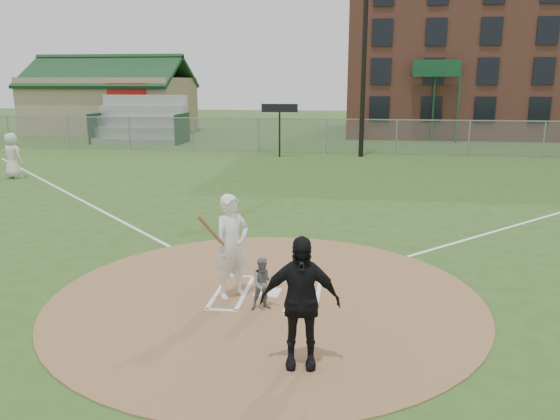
# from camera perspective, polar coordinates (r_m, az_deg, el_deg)

# --- Properties ---
(ground) EXTENTS (140.00, 140.00, 0.00)m
(ground) POSITION_cam_1_polar(r_m,az_deg,el_deg) (10.84, -1.44, -9.14)
(ground) COLOR #2C4F1B
(ground) RESTS_ON ground
(dirt_circle) EXTENTS (8.40, 8.40, 0.02)m
(dirt_circle) POSITION_cam_1_polar(r_m,az_deg,el_deg) (10.84, -1.44, -9.09)
(dirt_circle) COLOR olive
(dirt_circle) RESTS_ON ground
(home_plate) EXTENTS (0.52, 0.52, 0.03)m
(home_plate) POSITION_cam_1_polar(r_m,az_deg,el_deg) (10.99, -1.30, -8.61)
(home_plate) COLOR white
(home_plate) RESTS_ON dirt_circle
(foul_line_third) EXTENTS (17.04, 17.04, 0.01)m
(foul_line_third) POSITION_cam_1_polar(r_m,az_deg,el_deg) (22.06, -21.20, 1.61)
(foul_line_third) COLOR white
(foul_line_third) RESTS_ON ground
(catcher) EXTENTS (0.58, 0.51, 0.98)m
(catcher) POSITION_cam_1_polar(r_m,az_deg,el_deg) (10.12, -1.72, -7.70)
(catcher) COLOR slate
(catcher) RESTS_ON dirt_circle
(umpire) EXTENTS (1.21, 0.59, 1.99)m
(umpire) POSITION_cam_1_polar(r_m,az_deg,el_deg) (8.04, 2.09, -9.57)
(umpire) COLOR black
(umpire) RESTS_ON dirt_circle
(ondeck_player) EXTENTS (1.11, 0.89, 1.96)m
(ondeck_player) POSITION_cam_1_polar(r_m,az_deg,el_deg) (26.51, -26.17, 5.12)
(ondeck_player) COLOR silver
(ondeck_player) RESTS_ON ground
(batters_boxes) EXTENTS (2.08, 1.88, 0.01)m
(batters_boxes) POSITION_cam_1_polar(r_m,az_deg,el_deg) (10.97, -1.32, -8.72)
(batters_boxes) COLOR white
(batters_boxes) RESTS_ON dirt_circle
(batter_at_plate) EXTENTS (0.95, 1.09, 2.04)m
(batter_at_plate) POSITION_cam_1_polar(r_m,az_deg,el_deg) (10.56, -5.04, -3.79)
(batter_at_plate) COLOR white
(batter_at_plate) RESTS_ON dirt_circle
(outfield_fence) EXTENTS (56.08, 0.08, 2.03)m
(outfield_fence) POSITION_cam_1_polar(r_m,az_deg,el_deg) (32.08, 4.87, 7.69)
(outfield_fence) COLOR slate
(outfield_fence) RESTS_ON ground
(bleachers) EXTENTS (6.08, 3.20, 3.20)m
(bleachers) POSITION_cam_1_polar(r_m,az_deg,el_deg) (39.02, -14.46, 9.17)
(bleachers) COLOR #B7BABF
(bleachers) RESTS_ON ground
(clubhouse) EXTENTS (12.20, 8.71, 6.23)m
(clubhouse) POSITION_cam_1_polar(r_m,az_deg,el_deg) (47.19, -17.12, 10.63)
(clubhouse) COLOR tan
(clubhouse) RESTS_ON ground
(brick_warehouse) EXTENTS (30.00, 17.17, 15.00)m
(brick_warehouse) POSITION_cam_1_polar(r_m,az_deg,el_deg) (50.08, 25.47, 15.94)
(brick_warehouse) COLOR brown
(brick_warehouse) RESTS_ON ground
(light_pole) EXTENTS (1.20, 0.30, 12.22)m
(light_pole) POSITION_cam_1_polar(r_m,az_deg,el_deg) (30.99, 8.86, 17.75)
(light_pole) COLOR black
(light_pole) RESTS_ON ground
(scoreboard_sign) EXTENTS (2.00, 0.10, 2.93)m
(scoreboard_sign) POSITION_cam_1_polar(r_m,az_deg,el_deg) (30.42, -0.04, 10.02)
(scoreboard_sign) COLOR black
(scoreboard_sign) RESTS_ON ground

